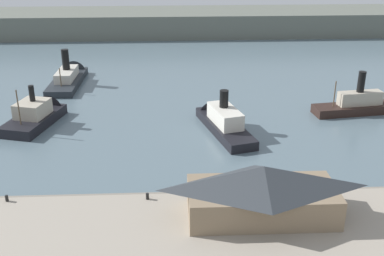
% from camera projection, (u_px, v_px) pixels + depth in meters
% --- Properties ---
extents(ground_plane, '(320.00, 320.00, 0.00)m').
position_uv_depth(ground_plane, '(239.00, 185.00, 73.03)').
color(ground_plane, slate).
extents(seawall_edge, '(110.00, 0.80, 1.00)m').
position_uv_depth(seawall_edge, '(243.00, 194.00, 69.52)').
color(seawall_edge, gray).
rests_on(seawall_edge, ground).
extents(ferry_shed_west_terminal, '(19.57, 8.96, 7.25)m').
position_uv_depth(ferry_shed_west_terminal, '(263.00, 191.00, 61.90)').
color(ferry_shed_west_terminal, '#847056').
rests_on(ferry_shed_west_terminal, quay_promenade).
extents(mooring_post_center_east, '(0.44, 0.44, 0.90)m').
position_uv_depth(mooring_post_center_east, '(7.00, 198.00, 66.37)').
color(mooring_post_center_east, black).
rests_on(mooring_post_center_east, quay_promenade).
extents(mooring_post_west, '(0.44, 0.44, 0.90)m').
position_uv_depth(mooring_post_west, '(147.00, 196.00, 66.87)').
color(mooring_post_west, black).
rests_on(mooring_post_west, quay_promenade).
extents(ferry_approaching_east, '(10.29, 21.68, 9.53)m').
position_uv_depth(ferry_approaching_east, '(221.00, 120.00, 92.75)').
color(ferry_approaching_east, black).
rests_on(ferry_approaching_east, ground).
extents(ferry_moored_west, '(21.41, 7.12, 10.12)m').
position_uv_depth(ferry_moored_west, '(367.00, 105.00, 100.61)').
color(ferry_moored_west, black).
rests_on(ferry_moored_west, ground).
extents(ferry_moored_east, '(7.01, 22.48, 10.86)m').
position_uv_depth(ferry_moored_east, '(70.00, 76.00, 120.62)').
color(ferry_moored_east, '#23282D').
rests_on(ferry_moored_east, ground).
extents(ferry_outer_harbor, '(10.48, 17.54, 10.73)m').
position_uv_depth(ferry_outer_harbor, '(39.00, 114.00, 95.77)').
color(ferry_outer_harbor, black).
rests_on(ferry_outer_harbor, ground).
extents(far_headland, '(180.00, 24.00, 8.00)m').
position_uv_depth(far_headland, '(197.00, 22.00, 172.50)').
color(far_headland, '#60665B').
rests_on(far_headland, ground).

